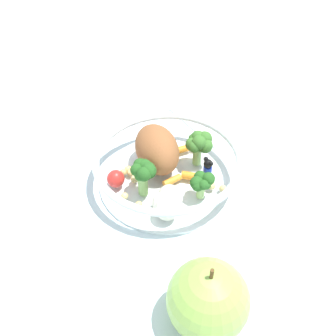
# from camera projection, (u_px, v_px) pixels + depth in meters

# --- Properties ---
(ground_plane) EXTENTS (2.40, 2.40, 0.00)m
(ground_plane) POSITION_uv_depth(u_px,v_px,m) (161.00, 182.00, 0.53)
(ground_plane) COLOR silver
(food_container) EXTENTS (0.20, 0.20, 0.07)m
(food_container) POSITION_uv_depth(u_px,v_px,m) (165.00, 166.00, 0.50)
(food_container) COLOR white
(food_container) RESTS_ON ground_plane
(loose_apple) EXTENTS (0.08, 0.08, 0.09)m
(loose_apple) POSITION_uv_depth(u_px,v_px,m) (207.00, 300.00, 0.35)
(loose_apple) COLOR #8CB74C
(loose_apple) RESTS_ON ground_plane
(folded_napkin) EXTENTS (0.17, 0.18, 0.01)m
(folded_napkin) POSITION_uv_depth(u_px,v_px,m) (221.00, 112.00, 0.65)
(folded_napkin) COLOR white
(folded_napkin) RESTS_ON ground_plane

